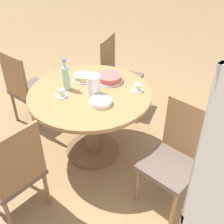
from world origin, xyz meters
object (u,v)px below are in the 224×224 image
cup_a (138,88)px  chair_a (118,73)px  chair_c (14,172)px  cup_b (61,93)px  water_bottle (66,77)px  cake_second (83,77)px  chair_b (27,88)px  cake_main (109,78)px  coffee_pot (93,84)px  chair_d (175,156)px

cup_a → chair_a: bearing=-121.7°
chair_c → cup_b: (-0.67, -0.29, 0.29)m
water_bottle → cake_second: size_ratio=1.45×
chair_b → cup_a: size_ratio=7.89×
cup_b → chair_c: bearing=23.4°
cake_main → cup_b: 0.51m
coffee_pot → cake_second: (-0.09, -0.28, -0.07)m
cake_second → cup_a: bearing=115.9°
chair_b → cup_a: 1.33m
water_bottle → cup_a: 0.67m
coffee_pot → cake_main: bearing=-163.1°
water_bottle → cake_second: water_bottle is taller
chair_a → cup_b: 1.12m
cup_b → chair_a: bearing=-161.8°
cake_main → chair_d: bearing=82.3°
coffee_pot → cup_a: 0.42m
water_bottle → cup_b: bearing=33.6°
chair_d → cup_b: 1.13m
chair_c → chair_d: bearing=138.4°
chair_c → cake_second: chair_c is taller
cup_a → chair_d: bearing=72.5°
chair_d → coffee_pot: (0.14, -0.86, 0.37)m
water_bottle → cup_b: (0.11, 0.07, -0.09)m
coffee_pot → cup_b: (0.24, -0.17, -0.07)m
chair_c → cake_second: 1.12m
cup_a → chair_c: bearing=-5.0°
chair_c → chair_b: bearing=-129.9°
coffee_pot → cup_b: coffee_pot is taller
coffee_pot → water_bottle: water_bottle is taller
cake_main → cup_b: cup_b is taller
cup_b → cup_a: bearing=145.1°
cake_second → cup_b: size_ratio=1.75×
chair_a → chair_b: size_ratio=1.00×
chair_a → cake_main: chair_a is taller
cake_main → cup_b: (0.50, -0.09, -0.00)m
chair_c → cup_a: (-1.25, 0.11, 0.29)m
cup_b → coffee_pot: bearing=143.9°
chair_d → water_bottle: size_ratio=3.10×
chair_d → cup_a: 0.72m
chair_c → water_bottle: bearing=-161.6°
cake_second → cup_b: (0.33, 0.11, 0.00)m
chair_b → cup_b: size_ratio=7.89×
chair_a → coffee_pot: bearing=-172.7°
coffee_pot → water_bottle: 0.28m
cake_main → cup_b: bearing=-10.3°
chair_b → cup_b: bearing=169.5°
chair_a → chair_d: 1.52m
chair_a → cake_main: size_ratio=3.53×
chair_d → coffee_pot: size_ratio=4.04×
chair_d → cup_a: size_ratio=7.89×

